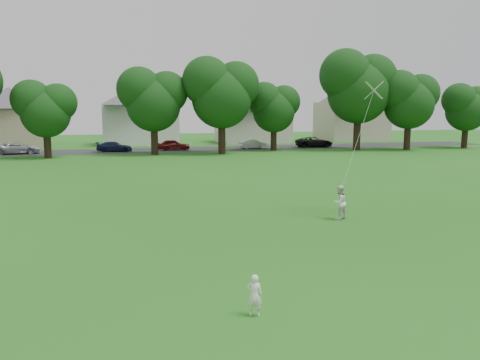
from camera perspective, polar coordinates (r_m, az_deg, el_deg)
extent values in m
plane|color=#215D15|center=(14.63, 2.50, -10.07)|extent=(160.00, 160.00, 0.00)
cube|color=#2D2D30|center=(55.52, -11.30, 3.58)|extent=(90.00, 7.00, 0.01)
imported|color=white|center=(10.97, 1.77, -13.85)|extent=(0.42, 0.35, 0.98)
imported|color=silver|center=(20.47, 12.01, -2.69)|extent=(0.89, 0.80, 1.48)
plane|color=silver|center=(21.49, 16.02, 10.48)|extent=(1.12, 1.27, 0.75)
cylinder|color=white|center=(20.82, 14.07, 4.50)|extent=(0.01, 0.01, 4.83)
cylinder|color=black|center=(49.26, -22.42, 4.18)|extent=(0.69, 0.69, 2.92)
cylinder|color=black|center=(49.91, -10.39, 5.07)|extent=(0.74, 0.74, 3.51)
cylinder|color=black|center=(50.00, -2.23, 5.46)|extent=(0.78, 0.78, 3.95)
cylinder|color=black|center=(54.36, 4.12, 5.21)|extent=(0.70, 0.70, 3.03)
cylinder|color=black|center=(56.78, 14.08, 5.86)|extent=(0.83, 0.83, 4.49)
cylinder|color=black|center=(58.48, 19.73, 5.23)|extent=(0.75, 0.75, 3.57)
cylinder|color=black|center=(64.02, 25.71, 4.91)|extent=(0.70, 0.70, 3.06)
imported|color=#A0A1AE|center=(55.08, -25.50, 3.55)|extent=(4.87, 2.73, 1.29)
imported|color=#121B39|center=(54.31, -15.08, 3.94)|extent=(4.02, 1.92, 1.13)
imported|color=#531110|center=(54.80, -8.10, 4.27)|extent=(3.81, 1.69, 1.28)
imported|color=#BBBBBB|center=(56.93, 1.63, 4.44)|extent=(3.49, 1.33, 1.13)
imported|color=black|center=(59.83, 9.03, 4.61)|extent=(4.83, 2.63, 1.29)
cube|color=tan|center=(66.22, -26.10, 5.74)|extent=(8.34, 6.46, 4.82)
pyramid|color=#4E4C51|center=(66.24, -26.39, 10.12)|extent=(12.03, 12.03, 2.65)
cube|color=silver|center=(65.33, -12.09, 6.59)|extent=(9.82, 6.30, 5.28)
pyramid|color=#4E4C51|center=(65.39, -12.25, 11.45)|extent=(14.16, 14.16, 2.90)
cube|color=beige|center=(68.31, 1.52, 6.56)|extent=(9.59, 7.66, 4.58)
pyramid|color=#4E4C51|center=(68.31, 1.53, 10.59)|extent=(13.84, 13.84, 2.52)
cube|color=#BFB49E|center=(74.65, 13.41, 6.98)|extent=(9.48, 7.43, 5.81)
pyramid|color=#4E4C51|center=(74.75, 13.58, 11.66)|extent=(13.68, 13.68, 3.20)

